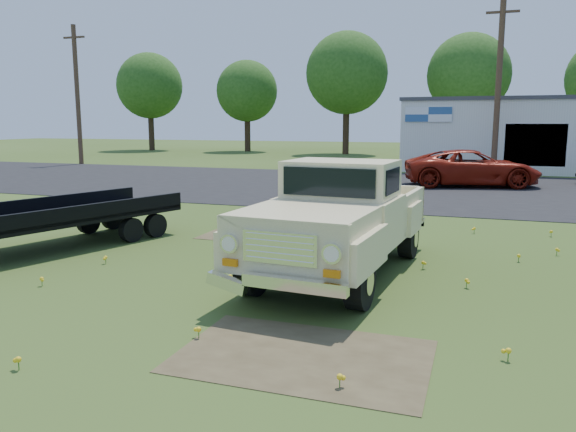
% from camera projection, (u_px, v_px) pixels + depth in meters
% --- Properties ---
extents(ground, '(140.00, 140.00, 0.00)m').
position_uv_depth(ground, '(274.00, 280.00, 10.04)').
color(ground, '#344C18').
rests_on(ground, ground).
extents(asphalt_lot, '(90.00, 14.00, 0.02)m').
position_uv_depth(asphalt_lot, '(396.00, 188.00, 24.02)').
color(asphalt_lot, black).
rests_on(asphalt_lot, ground).
extents(dirt_patch_a, '(3.00, 2.00, 0.01)m').
position_uv_depth(dirt_patch_a, '(303.00, 356.00, 6.76)').
color(dirt_patch_a, '#473C26').
rests_on(dirt_patch_a, ground).
extents(dirt_patch_b, '(2.20, 1.60, 0.01)m').
position_uv_depth(dirt_patch_b, '(248.00, 236.00, 13.95)').
color(dirt_patch_b, '#473C26').
rests_on(dirt_patch_b, ground).
extents(commercial_building, '(14.20, 8.20, 4.15)m').
position_uv_depth(commercial_building, '(530.00, 134.00, 32.93)').
color(commercial_building, white).
rests_on(commercial_building, ground).
extents(utility_pole_west, '(1.60, 0.30, 9.00)m').
position_uv_depth(utility_pole_west, '(77.00, 94.00, 36.87)').
color(utility_pole_west, '#482D21').
rests_on(utility_pole_west, ground).
extents(utility_pole_mid, '(1.60, 0.30, 9.00)m').
position_uv_depth(utility_pole_mid, '(498.00, 86.00, 28.50)').
color(utility_pole_mid, '#482D21').
rests_on(utility_pole_mid, ground).
extents(treeline_a, '(6.40, 6.40, 9.52)m').
position_uv_depth(treeline_a, '(150.00, 86.00, 55.30)').
color(treeline_a, '#342317').
rests_on(treeline_a, ground).
extents(treeline_b, '(5.76, 5.76, 8.57)m').
position_uv_depth(treeline_b, '(247.00, 91.00, 53.12)').
color(treeline_b, '#342317').
rests_on(treeline_b, ground).
extents(treeline_c, '(7.04, 7.04, 10.47)m').
position_uv_depth(treeline_c, '(347.00, 73.00, 48.29)').
color(treeline_c, '#342317').
rests_on(treeline_c, ground).
extents(treeline_d, '(6.72, 6.72, 10.00)m').
position_uv_depth(treeline_d, '(469.00, 75.00, 46.06)').
color(treeline_d, '#342317').
rests_on(treeline_d, ground).
extents(vintage_pickup_truck, '(2.71, 5.99, 2.12)m').
position_uv_depth(vintage_pickup_truck, '(341.00, 218.00, 10.25)').
color(vintage_pickup_truck, beige).
rests_on(vintage_pickup_truck, ground).
extents(flatbed_trailer, '(3.72, 6.28, 1.63)m').
position_uv_depth(flatbed_trailer, '(60.00, 211.00, 12.58)').
color(flatbed_trailer, black).
rests_on(flatbed_trailer, ground).
extents(red_pickup, '(6.16, 3.92, 1.58)m').
position_uv_depth(red_pickup, '(472.00, 168.00, 24.48)').
color(red_pickup, maroon).
rests_on(red_pickup, ground).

